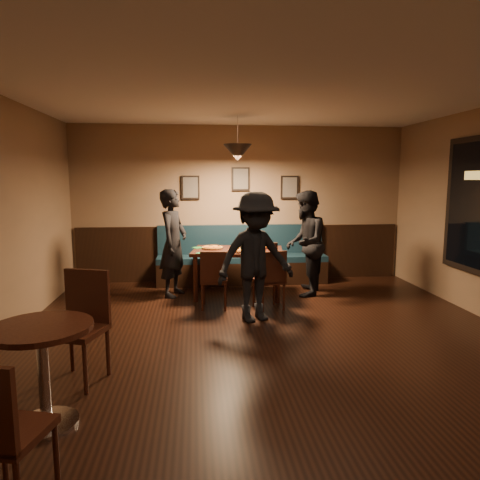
% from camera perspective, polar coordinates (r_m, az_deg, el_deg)
% --- Properties ---
extents(floor, '(7.00, 7.00, 0.00)m').
position_cam_1_polar(floor, '(4.87, 4.45, -14.41)').
color(floor, black).
rests_on(floor, ground).
extents(ceiling, '(7.00, 7.00, 0.00)m').
position_cam_1_polar(ceiling, '(4.60, 4.85, 19.83)').
color(ceiling, silver).
rests_on(ceiling, ground).
extents(wall_back, '(6.00, 0.00, 6.00)m').
position_cam_1_polar(wall_back, '(7.98, 0.05, 4.74)').
color(wall_back, '#8C704F').
rests_on(wall_back, ground).
extents(wainscot, '(5.88, 0.06, 1.00)m').
position_cam_1_polar(wainscot, '(8.05, 0.07, -1.68)').
color(wainscot, black).
rests_on(wainscot, ground).
extents(booth_bench, '(3.00, 0.60, 1.00)m').
position_cam_1_polar(booth_bench, '(7.79, 0.28, -2.01)').
color(booth_bench, '#0F232D').
rests_on(booth_bench, ground).
extents(picture_left, '(0.32, 0.04, 0.42)m').
position_cam_1_polar(picture_left, '(7.90, -6.48, 6.83)').
color(picture_left, black).
rests_on(picture_left, wall_back).
extents(picture_center, '(0.32, 0.04, 0.42)m').
position_cam_1_polar(picture_center, '(7.94, 0.08, 7.97)').
color(picture_center, black).
rests_on(picture_center, wall_back).
extents(picture_right, '(0.32, 0.04, 0.42)m').
position_cam_1_polar(picture_right, '(8.08, 6.48, 6.86)').
color(picture_right, black).
rests_on(picture_right, wall_back).
extents(pendant_lamp, '(0.44, 0.44, 0.25)m').
position_cam_1_polar(pendant_lamp, '(6.80, -0.31, 11.34)').
color(pendant_lamp, black).
rests_on(pendant_lamp, ceiling).
extents(dining_table, '(1.52, 1.10, 0.75)m').
position_cam_1_polar(dining_table, '(6.94, -0.30, -4.31)').
color(dining_table, black).
rests_on(dining_table, floor).
extents(chair_near_left, '(0.41, 0.41, 0.85)m').
position_cam_1_polar(chair_near_left, '(6.33, -3.39, -5.07)').
color(chair_near_left, black).
rests_on(chair_near_left, floor).
extents(chair_near_right, '(0.47, 0.47, 0.86)m').
position_cam_1_polar(chair_near_right, '(6.27, 3.77, -5.14)').
color(chair_near_right, black).
rests_on(chair_near_right, floor).
extents(diner_left, '(0.59, 0.72, 1.70)m').
position_cam_1_polar(diner_left, '(6.96, -8.70, -0.40)').
color(diner_left, black).
rests_on(diner_left, floor).
extents(diner_right, '(0.87, 0.98, 1.67)m').
position_cam_1_polar(diner_right, '(7.02, 8.51, -0.42)').
color(diner_right, black).
rests_on(diner_right, floor).
extents(diner_front, '(1.24, 0.97, 1.69)m').
position_cam_1_polar(diner_front, '(5.67, 2.05, -2.27)').
color(diner_front, black).
rests_on(diner_front, floor).
extents(pizza_a, '(0.42, 0.42, 0.04)m').
position_cam_1_polar(pizza_a, '(6.98, -3.63, -0.98)').
color(pizza_a, orange).
rests_on(pizza_a, dining_table).
extents(pizza_b, '(0.37, 0.37, 0.04)m').
position_cam_1_polar(pizza_b, '(6.71, -0.01, -1.32)').
color(pizza_b, '#C06224').
rests_on(pizza_b, dining_table).
extents(pizza_c, '(0.43, 0.43, 0.04)m').
position_cam_1_polar(pizza_c, '(7.11, 2.94, -0.79)').
color(pizza_c, orange).
rests_on(pizza_c, dining_table).
extents(soda_glass, '(0.07, 0.07, 0.14)m').
position_cam_1_polar(soda_glass, '(6.68, 4.65, -0.94)').
color(soda_glass, black).
rests_on(soda_glass, dining_table).
extents(tabasco_bottle, '(0.03, 0.03, 0.11)m').
position_cam_1_polar(tabasco_bottle, '(6.90, 3.72, -0.79)').
color(tabasco_bottle, maroon).
rests_on(tabasco_bottle, dining_table).
extents(napkin_a, '(0.20, 0.20, 0.01)m').
position_cam_1_polar(napkin_a, '(7.08, -5.52, -1.00)').
color(napkin_a, '#1C6B2B').
rests_on(napkin_a, dining_table).
extents(napkin_b, '(0.19, 0.19, 0.01)m').
position_cam_1_polar(napkin_b, '(6.56, -5.04, -1.71)').
color(napkin_b, '#217C3D').
rests_on(napkin_b, dining_table).
extents(cutlery_set, '(0.19, 0.07, 0.00)m').
position_cam_1_polar(cutlery_set, '(6.47, -0.31, -1.82)').
color(cutlery_set, silver).
rests_on(cutlery_set, dining_table).
extents(cafe_table, '(0.96, 0.96, 0.79)m').
position_cam_1_polar(cafe_table, '(3.71, -24.23, -15.90)').
color(cafe_table, black).
rests_on(cafe_table, floor).
extents(cafe_chair_far, '(0.57, 0.57, 1.02)m').
position_cam_1_polar(cafe_chair_far, '(4.30, -20.56, -10.79)').
color(cafe_chair_far, black).
rests_on(cafe_chair_far, floor).
extents(cafe_chair_near, '(0.50, 0.50, 0.92)m').
position_cam_1_polar(cafe_chair_near, '(2.97, -28.12, -20.99)').
color(cafe_chair_near, black).
rests_on(cafe_chair_near, floor).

